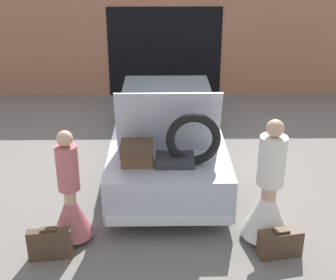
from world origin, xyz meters
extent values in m
plane|color=slate|center=(0.00, 0.00, 0.00)|extent=(40.00, 40.00, 0.00)
cube|color=#9E664C|center=(0.00, 3.90, 1.40)|extent=(12.00, 0.12, 2.80)
cube|color=black|center=(0.00, 3.82, 1.10)|extent=(2.80, 0.02, 2.20)
cube|color=#B2B7C6|center=(0.00, 0.00, 0.49)|extent=(1.76, 4.77, 0.62)
cube|color=#1E2328|center=(0.00, 0.29, 1.04)|extent=(1.55, 1.53, 0.48)
cylinder|color=black|center=(-0.81, 1.48, 0.37)|extent=(0.18, 0.75, 0.75)
cylinder|color=black|center=(0.81, 1.48, 0.37)|extent=(0.18, 0.75, 0.75)
cylinder|color=black|center=(-0.81, -1.43, 0.37)|extent=(0.18, 0.75, 0.75)
cylinder|color=black|center=(0.81, -1.43, 0.37)|extent=(0.18, 0.75, 0.75)
cube|color=silver|center=(0.00, -2.43, 0.28)|extent=(1.68, 0.10, 0.12)
cube|color=#B2B7C6|center=(0.00, -1.45, 1.28)|extent=(1.50, 0.31, 0.97)
cube|color=brown|center=(-0.44, -1.82, 0.89)|extent=(0.44, 0.27, 0.17)
cube|color=#2D2D33|center=(0.09, -1.82, 0.87)|extent=(0.53, 0.36, 0.13)
cube|color=#473323|center=(-0.44, -1.82, 1.05)|extent=(0.44, 0.41, 0.16)
torus|color=black|center=(0.34, -1.82, 1.18)|extent=(0.76, 0.12, 0.76)
cylinder|color=tan|center=(-1.28, -2.42, 0.38)|extent=(0.16, 0.16, 0.76)
cone|color=#B25B60|center=(-1.28, -2.42, 0.42)|extent=(0.54, 0.54, 0.68)
cylinder|color=#B25B60|center=(-1.28, -2.42, 1.05)|extent=(0.28, 0.28, 0.60)
sphere|color=tan|center=(-1.28, -2.42, 1.46)|extent=(0.20, 0.20, 0.20)
cylinder|color=tan|center=(1.28, -2.45, 0.41)|extent=(0.19, 0.19, 0.82)
cone|color=silver|center=(1.28, -2.45, 0.45)|extent=(0.66, 0.66, 0.74)
cylinder|color=silver|center=(1.28, -2.45, 1.15)|extent=(0.35, 0.35, 0.65)
sphere|color=tan|center=(1.28, -2.45, 1.59)|extent=(0.22, 0.22, 0.22)
cube|color=#473323|center=(-1.49, -2.83, 0.21)|extent=(0.55, 0.19, 0.41)
cube|color=#4C3823|center=(-1.49, -2.83, 0.43)|extent=(0.20, 0.10, 0.02)
cube|color=#473323|center=(1.38, -2.82, 0.18)|extent=(0.57, 0.29, 0.36)
cube|color=#4C3823|center=(1.38, -2.82, 0.38)|extent=(0.21, 0.15, 0.02)
camera|label=1|loc=(-0.10, -7.66, 3.69)|focal=50.00mm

